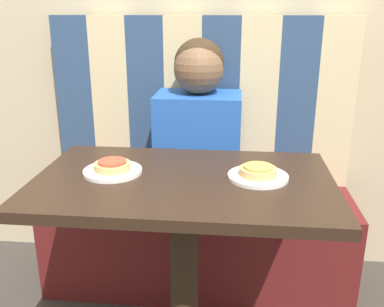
{
  "coord_description": "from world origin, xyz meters",
  "views": [
    {
      "loc": [
        0.16,
        -1.26,
        1.27
      ],
      "look_at": [
        0.0,
        0.27,
        0.75
      ],
      "focal_mm": 40.0,
      "sensor_mm": 36.0,
      "label": 1
    }
  ],
  "objects": [
    {
      "name": "booth_seat",
      "position": [
        0.0,
        0.54,
        0.23
      ],
      "size": [
        1.4,
        0.45,
        0.46
      ],
      "color": "#5B1919",
      "rests_on": "ground_plane"
    },
    {
      "name": "plate_right",
      "position": [
        0.24,
        0.02,
        0.76
      ],
      "size": [
        0.19,
        0.19,
        0.01
      ],
      "color": "white",
      "rests_on": "dining_table"
    },
    {
      "name": "wall_back",
      "position": [
        0.0,
        0.82,
        1.3
      ],
      "size": [
        7.0,
        0.05,
        2.6
      ],
      "color": "#C6B28E",
      "rests_on": "ground_plane"
    },
    {
      "name": "booth_backrest",
      "position": [
        0.0,
        0.73,
        0.85
      ],
      "size": [
        1.4,
        0.07,
        0.78
      ],
      "color": "navy",
      "rests_on": "booth_seat"
    },
    {
      "name": "dining_table",
      "position": [
        0.0,
        0.0,
        0.64
      ],
      "size": [
        0.95,
        0.59,
        0.76
      ],
      "color": "black",
      "rests_on": "ground_plane"
    },
    {
      "name": "pizza_left",
      "position": [
        -0.24,
        0.02,
        0.79
      ],
      "size": [
        0.12,
        0.12,
        0.03
      ],
      "color": "tan",
      "rests_on": "plate_left"
    },
    {
      "name": "person",
      "position": [
        0.0,
        0.54,
        0.8
      ],
      "size": [
        0.37,
        0.26,
        0.7
      ],
      "color": "#2356B2",
      "rests_on": "booth_seat"
    },
    {
      "name": "plate_left",
      "position": [
        -0.24,
        0.02,
        0.76
      ],
      "size": [
        0.19,
        0.19,
        0.01
      ],
      "color": "white",
      "rests_on": "dining_table"
    },
    {
      "name": "pizza_right",
      "position": [
        0.24,
        0.02,
        0.79
      ],
      "size": [
        0.12,
        0.12,
        0.03
      ],
      "color": "tan",
      "rests_on": "plate_right"
    }
  ]
}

